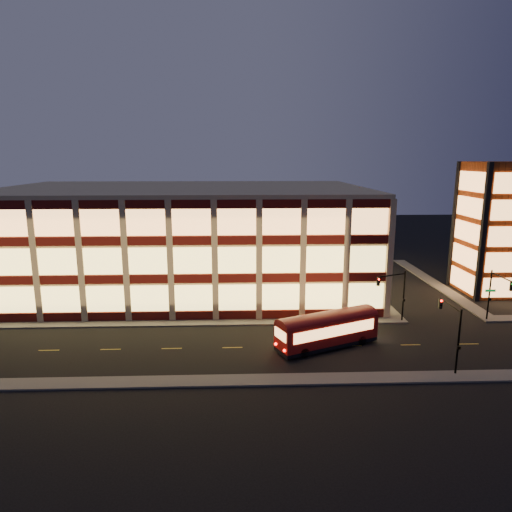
{
  "coord_description": "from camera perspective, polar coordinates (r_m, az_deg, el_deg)",
  "views": [
    {
      "loc": [
        4.77,
        -48.47,
        18.5
      ],
      "look_at": [
        6.88,
        8.0,
        6.3
      ],
      "focal_mm": 32.0,
      "sensor_mm": 36.0,
      "label": 1
    }
  ],
  "objects": [
    {
      "name": "traffic_signal_right",
      "position": [
        57.63,
        27.91,
        -3.74
      ],
      "size": [
        1.2,
        4.37,
        6.0
      ],
      "color": "black",
      "rests_on": "ground"
    },
    {
      "name": "sidewalk_tower_west",
      "position": [
        74.02,
        21.23,
        -3.07
      ],
      "size": [
        2.0,
        30.0,
        0.15
      ],
      "primitive_type": "cube",
      "color": "#514F4C",
      "rests_on": "ground"
    },
    {
      "name": "stair_tower",
      "position": [
        70.56,
        27.84,
        3.03
      ],
      "size": [
        8.6,
        8.6,
        18.0
      ],
      "color": "#8C3814",
      "rests_on": "ground"
    },
    {
      "name": "office_building",
      "position": [
        66.79,
        -8.72,
        2.35
      ],
      "size": [
        50.45,
        30.45,
        14.5
      ],
      "color": "tan",
      "rests_on": "ground"
    },
    {
      "name": "trolley_bus",
      "position": [
        46.29,
        8.9,
        -8.86
      ],
      "size": [
        10.77,
        6.73,
        3.59
      ],
      "rotation": [
        0.0,
        0.0,
        0.42
      ],
      "color": "#8F0A07",
      "rests_on": "ground"
    },
    {
      "name": "sidewalk_near",
      "position": [
        40.25,
        -9.02,
        -15.22
      ],
      "size": [
        100.0,
        2.0,
        0.15
      ],
      "primitive_type": "cube",
      "color": "#514F4C",
      "rests_on": "ground"
    },
    {
      "name": "ground",
      "position": [
        52.1,
        -7.34,
        -8.72
      ],
      "size": [
        200.0,
        200.0,
        0.0
      ],
      "primitive_type": "plane",
      "color": "black",
      "rests_on": "ground"
    },
    {
      "name": "traffic_signal_near",
      "position": [
        44.26,
        23.26,
        -7.8
      ],
      "size": [
        0.32,
        4.45,
        6.0
      ],
      "color": "black",
      "rests_on": "ground"
    },
    {
      "name": "sidewalk_office_south",
      "position": [
        53.36,
        -10.49,
        -8.23
      ],
      "size": [
        54.0,
        2.0,
        0.15
      ],
      "primitive_type": "cube",
      "color": "#514F4C",
      "rests_on": "ground"
    },
    {
      "name": "sidewalk_office_east",
      "position": [
        70.41,
        12.97,
        -3.3
      ],
      "size": [
        2.0,
        30.0,
        0.15
      ],
      "primitive_type": "cube",
      "color": "#514F4C",
      "rests_on": "ground"
    },
    {
      "name": "traffic_signal_far",
      "position": [
        53.69,
        16.94,
        -3.9
      ],
      "size": [
        3.79,
        1.87,
        6.0
      ],
      "color": "black",
      "rests_on": "ground"
    }
  ]
}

